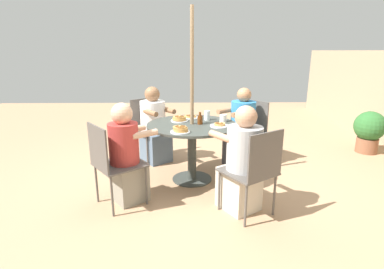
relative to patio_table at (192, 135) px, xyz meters
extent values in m
plane|color=tan|center=(0.00, 0.00, -0.61)|extent=(12.00, 12.00, 0.00)
cylinder|color=#383D38|center=(0.00, 0.00, -0.60)|extent=(0.51, 0.51, 0.01)
cylinder|color=#383D38|center=(0.00, 0.00, -0.25)|extent=(0.11, 0.11, 0.72)
cylinder|color=#383D38|center=(0.00, 0.00, 0.12)|extent=(1.13, 1.13, 0.03)
cylinder|color=#846B4C|center=(0.00, 0.00, 0.45)|extent=(0.04, 0.04, 2.13)
cylinder|color=#514C47|center=(0.78, 0.27, -0.39)|extent=(0.02, 0.02, 0.45)
cylinder|color=#514C47|center=(0.56, 0.60, -0.39)|extent=(0.02, 0.02, 0.45)
cylinder|color=#514C47|center=(1.11, 0.49, -0.39)|extent=(0.02, 0.02, 0.45)
cylinder|color=#514C47|center=(0.90, 0.82, -0.39)|extent=(0.02, 0.02, 0.45)
cube|color=#514C47|center=(0.84, 0.54, -0.16)|extent=(0.64, 0.64, 0.02)
cube|color=#514C47|center=(1.03, 0.67, 0.08)|extent=(0.26, 0.38, 0.45)
cube|color=beige|center=(0.74, 0.48, -0.39)|extent=(0.50, 0.49, 0.45)
cylinder|color=#B2B2B2|center=(0.79, 0.51, 0.07)|extent=(0.36, 0.36, 0.46)
sphere|color=tan|center=(0.79, 0.51, 0.40)|extent=(0.22, 0.22, 0.22)
cylinder|color=tan|center=(0.70, 0.28, 0.18)|extent=(0.31, 0.23, 0.07)
cylinder|color=tan|center=(0.54, 0.53, 0.18)|extent=(0.31, 0.23, 0.07)
cylinder|color=#514C47|center=(-0.33, 0.76, -0.39)|extent=(0.02, 0.02, 0.45)
cylinder|color=#514C47|center=(-0.64, 0.52, -0.39)|extent=(0.02, 0.02, 0.45)
cylinder|color=#514C47|center=(-0.57, 1.07, -0.39)|extent=(0.02, 0.02, 0.45)
cylinder|color=#514C47|center=(-0.88, 0.83, -0.39)|extent=(0.02, 0.02, 0.45)
cube|color=#514C47|center=(-0.61, 0.80, -0.16)|extent=(0.65, 0.65, 0.02)
cube|color=#514C47|center=(-0.74, 0.97, 0.08)|extent=(0.36, 0.28, 0.45)
cube|color=#3D3D42|center=(-0.54, 0.71, -0.39)|extent=(0.49, 0.50, 0.45)
cylinder|color=teal|center=(-0.57, 0.75, 0.08)|extent=(0.35, 0.35, 0.49)
sphere|color=#A3704C|center=(-0.57, 0.75, 0.42)|extent=(0.20, 0.20, 0.20)
cylinder|color=#A3704C|center=(-0.34, 0.68, 0.20)|extent=(0.25, 0.30, 0.07)
cylinder|color=#A3704C|center=(-0.56, 0.50, 0.20)|extent=(0.25, 0.30, 0.07)
cylinder|color=#514C47|center=(-0.76, -0.33, -0.39)|extent=(0.02, 0.02, 0.45)
cylinder|color=#514C47|center=(-0.52, -0.64, -0.39)|extent=(0.02, 0.02, 0.45)
cylinder|color=#514C47|center=(-1.07, -0.57, -0.39)|extent=(0.02, 0.02, 0.45)
cylinder|color=#514C47|center=(-0.83, -0.88, -0.39)|extent=(0.02, 0.02, 0.45)
cube|color=#514C47|center=(-0.80, -0.61, -0.16)|extent=(0.65, 0.65, 0.02)
cube|color=#514C47|center=(-0.97, -0.74, 0.08)|extent=(0.28, 0.36, 0.45)
cube|color=slate|center=(-0.70, -0.54, -0.39)|extent=(0.53, 0.52, 0.45)
cylinder|color=white|center=(-0.75, -0.57, 0.07)|extent=(0.37, 0.37, 0.47)
sphere|color=brown|center=(-0.75, -0.57, 0.41)|extent=(0.22, 0.22, 0.22)
cylinder|color=brown|center=(-0.69, -0.33, 0.18)|extent=(0.28, 0.24, 0.07)
cylinder|color=brown|center=(-0.51, -0.57, 0.18)|extent=(0.28, 0.24, 0.07)
cylinder|color=#514C47|center=(0.34, -0.75, -0.39)|extent=(0.02, 0.02, 0.45)
cylinder|color=#514C47|center=(0.65, -0.51, -0.39)|extent=(0.02, 0.02, 0.45)
cylinder|color=#514C47|center=(0.58, -1.06, -0.39)|extent=(0.02, 0.02, 0.45)
cylinder|color=#514C47|center=(0.90, -0.82, -0.39)|extent=(0.02, 0.02, 0.45)
cube|color=#514C47|center=(0.62, -0.79, -0.16)|extent=(0.65, 0.65, 0.02)
cube|color=#514C47|center=(0.76, -0.96, 0.08)|extent=(0.36, 0.29, 0.45)
cube|color=gray|center=(0.55, -0.70, -0.39)|extent=(0.44, 0.45, 0.45)
cylinder|color=#B73833|center=(0.58, -0.74, 0.06)|extent=(0.32, 0.32, 0.46)
sphere|color=#DBA884|center=(0.58, -0.74, 0.39)|extent=(0.23, 0.23, 0.23)
cylinder|color=#DBA884|center=(0.37, -0.67, 0.17)|extent=(0.24, 0.28, 0.07)
cylinder|color=#DBA884|center=(0.57, -0.52, 0.17)|extent=(0.24, 0.28, 0.07)
cylinder|color=white|center=(-0.35, -0.01, 0.15)|extent=(0.22, 0.22, 0.01)
cylinder|color=#BC8947|center=(-0.34, -0.02, 0.16)|extent=(0.17, 0.17, 0.01)
cylinder|color=#BC8947|center=(-0.35, -0.02, 0.17)|extent=(0.16, 0.16, 0.01)
ellipsoid|color=brown|center=(-0.35, -0.01, 0.17)|extent=(0.13, 0.12, 0.00)
cube|color=#F4E084|center=(-0.35, -0.01, 0.18)|extent=(0.02, 0.02, 0.01)
cylinder|color=white|center=(0.14, 0.33, 0.15)|extent=(0.22, 0.22, 0.01)
cylinder|color=#BC8947|center=(0.14, 0.33, 0.16)|extent=(0.13, 0.13, 0.01)
cylinder|color=#BC8947|center=(0.14, 0.33, 0.17)|extent=(0.13, 0.13, 0.01)
ellipsoid|color=brown|center=(0.14, 0.33, 0.18)|extent=(0.11, 0.10, 0.00)
cube|color=#F4E084|center=(0.14, 0.33, 0.19)|extent=(0.03, 0.03, 0.01)
cylinder|color=white|center=(-0.15, -0.16, 0.15)|extent=(0.22, 0.22, 0.01)
cylinder|color=#BC8947|center=(-0.15, -0.16, 0.16)|extent=(0.18, 0.18, 0.01)
cylinder|color=#BC8947|center=(-0.14, -0.16, 0.17)|extent=(0.18, 0.18, 0.01)
cylinder|color=#BC8947|center=(-0.15, -0.16, 0.18)|extent=(0.17, 0.17, 0.01)
cylinder|color=#BC8947|center=(-0.15, -0.16, 0.20)|extent=(0.16, 0.16, 0.01)
ellipsoid|color=brown|center=(-0.15, -0.16, 0.20)|extent=(0.13, 0.12, 0.00)
cube|color=#F4E084|center=(-0.14, -0.16, 0.21)|extent=(0.03, 0.03, 0.01)
cylinder|color=white|center=(0.40, -0.14, 0.15)|extent=(0.22, 0.22, 0.01)
cylinder|color=#BC8947|center=(0.40, -0.13, 0.16)|extent=(0.17, 0.17, 0.01)
cylinder|color=#BC8947|center=(0.40, -0.14, 0.17)|extent=(0.17, 0.17, 0.01)
cylinder|color=#BC8947|center=(0.40, -0.13, 0.19)|extent=(0.16, 0.16, 0.01)
cylinder|color=#BC8947|center=(0.40, -0.14, 0.20)|extent=(0.15, 0.15, 0.01)
ellipsoid|color=brown|center=(0.40, -0.14, 0.21)|extent=(0.13, 0.12, 0.00)
cube|color=#F4E084|center=(0.40, -0.14, 0.21)|extent=(0.03, 0.03, 0.01)
cylinder|color=#602D0F|center=(0.01, 0.10, 0.19)|extent=(0.07, 0.07, 0.11)
cylinder|color=#602D0F|center=(0.01, 0.10, 0.27)|extent=(0.03, 0.03, 0.05)
torus|color=#602D0F|center=(0.04, 0.10, 0.21)|extent=(0.05, 0.01, 0.05)
cylinder|color=white|center=(-0.11, 0.40, 0.18)|extent=(0.09, 0.09, 0.09)
cylinder|color=white|center=(-0.11, 0.40, 0.23)|extent=(0.09, 0.09, 0.01)
cylinder|color=silver|center=(-0.22, 0.20, 0.20)|extent=(0.07, 0.07, 0.12)
cylinder|color=brown|center=(-1.03, 2.92, -0.49)|extent=(0.33, 0.33, 0.24)
sphere|color=#2D662D|center=(-1.03, 2.92, -0.16)|extent=(0.48, 0.48, 0.48)
camera|label=1|loc=(3.63, -0.07, 1.02)|focal=28.00mm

